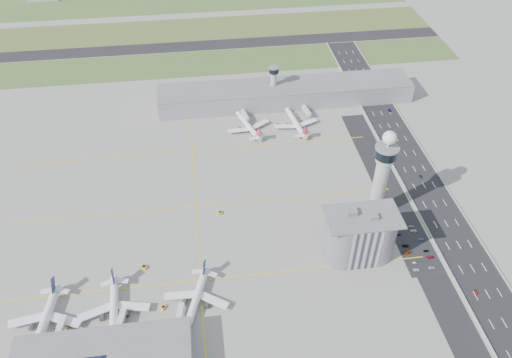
{
  "coord_description": "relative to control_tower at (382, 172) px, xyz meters",
  "views": [
    {
      "loc": [
        -32.29,
        -206.23,
        225.84
      ],
      "look_at": [
        0.0,
        35.0,
        15.0
      ],
      "focal_mm": 35.0,
      "sensor_mm": 36.0,
      "label": 1
    }
  ],
  "objects": [
    {
      "name": "car_lot_7",
      "position": [
        22.13,
        -39.23,
        -34.44
      ],
      "size": [
        4.29,
        2.16,
        1.2
      ],
      "primitive_type": "imported",
      "rotation": [
        0.0,
        0.0,
        1.45
      ],
      "color": "maroon",
      "rests_on": "ground"
    },
    {
      "name": "car_lot_0",
      "position": [
        10.43,
        -47.03,
        -34.43
      ],
      "size": [
        3.7,
        1.75,
        1.22
      ],
      "primitive_type": "imported",
      "rotation": [
        0.0,
        0.0,
        1.48
      ],
      "color": "white",
      "rests_on": "ground"
    },
    {
      "name": "tug_2",
      "position": [
        -143.7,
        -24.72,
        -34.08
      ],
      "size": [
        3.99,
        3.61,
        1.92
      ],
      "primitive_type": null,
      "rotation": [
        0.0,
        0.0,
        1.05
      ],
      "color": "gold",
      "rests_on": "ground"
    },
    {
      "name": "car_lot_10",
      "position": [
        20.15,
        -17.73,
        -34.48
      ],
      "size": [
        4.19,
        2.29,
        1.11
      ],
      "primitive_type": "imported",
      "rotation": [
        0.0,
        0.0,
        1.46
      ],
      "color": "silver",
      "rests_on": "ground"
    },
    {
      "name": "jet_bridge_near_2",
      "position": [
        -125.0,
        -69.0,
        -32.19
      ],
      "size": [
        5.39,
        14.31,
        5.7
      ],
      "primitive_type": null,
      "rotation": [
        0.0,
        0.0,
        1.4
      ],
      "color": "silver",
      "rests_on": "ground"
    },
    {
      "name": "parking_lot",
      "position": [
        16.0,
        -30.0,
        -34.99
      ],
      "size": [
        20.0,
        44.0,
        0.1
      ],
      "primitive_type": "cube",
      "color": "black",
      "rests_on": "ground"
    },
    {
      "name": "taxiway_line_h_1",
      "position": [
        -112.0,
        22.0,
        -35.04
      ],
      "size": [
        260.0,
        0.6,
        0.01
      ],
      "primitive_type": "cube",
      "color": "yellow",
      "rests_on": "ground"
    },
    {
      "name": "tug_4",
      "position": [
        -44.34,
        105.78,
        -34.1
      ],
      "size": [
        3.17,
        3.78,
        1.88
      ],
      "primitive_type": null,
      "rotation": [
        0.0,
        0.0,
        0.34
      ],
      "color": "gold",
      "rests_on": "ground"
    },
    {
      "name": "car_hw_2",
      "position": [
        50.42,
        114.35,
        -34.47
      ],
      "size": [
        2.49,
        4.33,
        1.14
      ],
      "primitive_type": "imported",
      "rotation": [
        0.0,
        0.0,
        -0.15
      ],
      "color": "navy",
      "rests_on": "ground"
    },
    {
      "name": "jet_bridge_far_0",
      "position": [
        -70.0,
        124.0,
        -32.19
      ],
      "size": [
        5.39,
        14.31,
        5.7
      ],
      "primitive_type": null,
      "rotation": [
        0.0,
        0.0,
        -1.4
      ],
      "color": "silver",
      "rests_on": "ground"
    },
    {
      "name": "car_lot_6",
      "position": [
        19.81,
        -46.96,
        -34.48
      ],
      "size": [
        4.24,
        2.38,
        1.12
      ],
      "primitive_type": "imported",
      "rotation": [
        0.0,
        0.0,
        1.44
      ],
      "color": "#A4A8AC",
      "rests_on": "ground"
    },
    {
      "name": "terminal_pier",
      "position": [
        -32.0,
        140.0,
        -27.14
      ],
      "size": [
        210.0,
        32.0,
        15.8
      ],
      "color": "gray",
      "rests_on": "ground"
    },
    {
      "name": "car_lot_2",
      "position": [
        10.42,
        -33.93,
        -34.39
      ],
      "size": [
        4.88,
        2.7,
        1.29
      ],
      "primitive_type": "imported",
      "rotation": [
        0.0,
        0.0,
        1.69
      ],
      "color": "#942E05",
      "rests_on": "ground"
    },
    {
      "name": "car_hw_1",
      "position": [
        43.84,
        30.65,
        -34.48
      ],
      "size": [
        1.62,
        3.53,
        1.12
      ],
      "primitive_type": "imported",
      "rotation": [
        0.0,
        0.0,
        -0.13
      ],
      "color": "black",
      "rests_on": "ground"
    },
    {
      "name": "car_lot_4",
      "position": [
        9.85,
        -19.25,
        -34.41
      ],
      "size": [
        3.75,
        1.66,
        1.25
      ],
      "primitive_type": "imported",
      "rotation": [
        0.0,
        0.0,
        1.52
      ],
      "color": "navy",
      "rests_on": "ground"
    },
    {
      "name": "admin_building",
      "position": [
        -20.01,
        -30.0,
        -19.74
      ],
      "size": [
        42.0,
        24.0,
        33.5
      ],
      "color": "#B2B2B7",
      "rests_on": "ground"
    },
    {
      "name": "landside_road",
      "position": [
        18.0,
        -18.0,
        -35.0
      ],
      "size": [
        18.0,
        260.0,
        0.08
      ],
      "primitive_type": "cube",
      "color": "black",
      "rests_on": "ground"
    },
    {
      "name": "tug_3",
      "position": [
        -97.08,
        13.67,
        -34.19
      ],
      "size": [
        2.64,
        3.32,
        1.71
      ],
      "primitive_type": null,
      "rotation": [
        0.0,
        0.0,
        0.23
      ],
      "color": "gold",
      "rests_on": "ground"
    },
    {
      "name": "jet_bridge_far_1",
      "position": [
        -20.0,
        124.0,
        -32.19
      ],
      "size": [
        5.39,
        14.31,
        5.7
      ],
      "primitive_type": null,
      "rotation": [
        0.0,
        0.0,
        -1.4
      ],
      "color": "silver",
      "rests_on": "ground"
    },
    {
      "name": "secondary_tower",
      "position": [
        -42.0,
        142.0,
        -16.24
      ],
      "size": [
        8.6,
        8.6,
        31.9
      ],
      "color": "#ADAAA5",
      "rests_on": "ground"
    },
    {
      "name": "car_lot_5",
      "position": [
        11.87,
        -15.04,
        -34.38
      ],
      "size": [
        4.05,
        1.57,
        1.31
      ],
      "primitive_type": "imported",
      "rotation": [
        0.0,
        0.0,
        1.62
      ],
      "color": "white",
      "rests_on": "ground"
    },
    {
      "name": "barrier_left",
      "position": [
        29.0,
        -8.0,
        -34.44
      ],
      "size": [
        0.6,
        500.0,
        1.2
      ],
      "primitive_type": "cube",
      "color": "#9E9E99",
      "rests_on": "ground"
    },
    {
      "name": "car_lot_1",
      "position": [
        11.91,
        -42.1,
        -34.5
      ],
      "size": [
        3.36,
        1.33,
        1.09
      ],
      "primitive_type": "imported",
      "rotation": [
        0.0,
        0.0,
        1.63
      ],
      "color": "slate",
      "rests_on": "ground"
    },
    {
      "name": "highway",
      "position": [
        43.0,
        -8.0,
        -34.99
      ],
      "size": [
        28.0,
        500.0,
        0.1
      ],
      "primitive_type": "cube",
      "color": "black",
      "rests_on": "ground"
    },
    {
      "name": "jet_bridge_near_0",
      "position": [
        -185.0,
        -69.0,
        -32.19
      ],
      "size": [
        5.39,
        14.31,
        5.7
      ],
      "primitive_type": null,
      "rotation": [
        0.0,
        0.0,
        1.4
      ],
      "color": "silver",
      "rests_on": "ground"
    },
    {
      "name": "grass_strip_2",
      "position": [
        -92.0,
        372.0,
        -35.0
      ],
      "size": [
        480.0,
        70.0,
        0.08
      ],
      "primitive_type": "cube",
      "color": "#405528",
      "rests_on": "ground"
    },
    {
      "name": "jet_bridge_near_1",
      "position": [
        -155.0,
        -69.0,
        -32.19
      ],
      "size": [
        5.39,
        14.31,
        5.7
      ],
      "primitive_type": null,
      "rotation": [
        0.0,
        0.0,
        1.4
      ],
      "color": "silver",
      "rests_on": "ground"
    },
    {
      "name": "airplane_far_a",
      "position": [
        -67.89,
        104.38,
        -29.24
      ],
      "size": [
        46.42,
        50.39,
        11.61
      ],
      "primitive_type": null,
      "rotation": [
        0.0,
        0.0,
        1.89
      ],
      "color": "white",
      "rests_on": "ground"
    },
    {
      "name": "tug_1",
      "position": [
        -132.57,
        -53.62,
        -34.19
      ],
      "size": [
        3.39,
        3.56,
        1.71
      ],
      "primitive_type": null,
      "rotation": [
        0.0,
        0.0,
        2.49
      ],
      "color": "gold",
      "rests_on": "ground"
    },
    {
      "name": "runway",
      "position": [
        -92.0,
        254.0,
        -34.98
      ],
      "size": [
        480.0,
        22.0,
        0.1
      ],
      "primitive_type": "cube",
      "color": "black",
      "rests_on": "ground"
    },
    {
      "name": "barrier_right",
      "position": [
        57.0,
        -8.0,
        -34.44
      ],
      "size": [
        0.6,
        500.0,
        1.2
      ],
      "primitive_type": "cube",
      "color": "#9E9E99",
      "rests_on": "ground"
    },
    {
      "name": "taxiway_line_v",
      "position": [
        -112.0,
        22.0,
        -35.04
      ],
      "size": [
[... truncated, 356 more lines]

